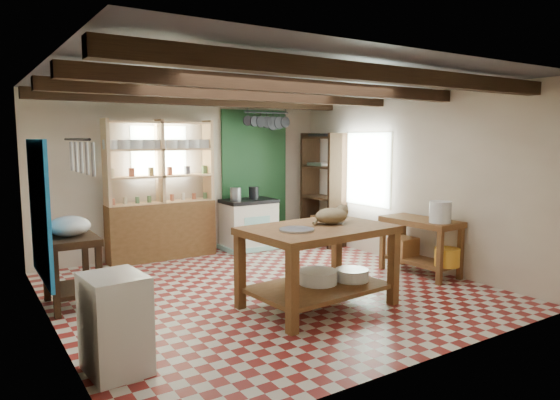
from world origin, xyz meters
TOP-DOWN VIEW (x-y plane):
  - floor at (0.00, 0.00)m, footprint 5.00×5.00m
  - ceiling at (0.00, 0.00)m, footprint 5.00×5.00m
  - wall_back at (0.00, 2.50)m, footprint 5.00×0.04m
  - wall_front at (0.00, -2.50)m, footprint 5.00×0.04m
  - wall_left at (-2.50, 0.00)m, footprint 0.04×5.00m
  - wall_right at (2.50, 0.00)m, footprint 0.04×5.00m
  - ceiling_beams at (0.00, 0.00)m, footprint 5.00×3.80m
  - blue_wall_patch at (-2.47, 0.90)m, footprint 0.04×1.40m
  - green_wall_patch at (1.25, 2.47)m, footprint 1.30×0.04m
  - window_back at (-0.50, 2.48)m, footprint 0.90×0.02m
  - window_right at (2.48, 1.00)m, footprint 0.02×1.30m
  - utensil_rail at (-2.44, -1.20)m, footprint 0.06×0.90m
  - pot_rack at (1.25, 2.05)m, footprint 0.86×0.12m
  - shelving_unit at (-0.55, 2.31)m, footprint 1.70×0.34m
  - tall_rack at (2.28, 1.80)m, footprint 0.40×0.86m
  - work_table at (0.15, -0.85)m, footprint 1.70×1.20m
  - stove at (0.94, 2.15)m, footprint 0.89×0.60m
  - prep_table at (-2.20, 0.68)m, footprint 0.55×0.80m
  - white_cabinet at (-2.22, -1.24)m, footprint 0.50×0.58m
  - right_counter at (2.18, -0.55)m, footprint 0.60×1.13m
  - cat at (0.39, -0.79)m, footprint 0.47×0.40m
  - steel_tray at (-0.20, -0.93)m, footprint 0.40×0.40m
  - basin_large at (0.19, -0.80)m, footprint 0.47×0.47m
  - basin_small at (0.60, -0.92)m, footprint 0.42×0.42m
  - kettle_left at (0.69, 2.15)m, footprint 0.19×0.19m
  - kettle_right at (1.04, 2.15)m, footprint 0.17×0.17m
  - enamel_bowl at (-2.20, 0.68)m, footprint 0.46×0.46m
  - white_bucket at (2.15, -0.91)m, footprint 0.30×0.30m
  - wicker_basket at (2.17, -0.25)m, footprint 0.39×0.32m
  - yellow_tub at (2.20, -1.00)m, footprint 0.35×0.35m

SIDE VIEW (x-z plane):
  - floor at x=0.00m, z-range -0.02..0.00m
  - basin_small at x=0.60m, z-range 0.24..0.38m
  - basin_large at x=0.19m, z-range 0.24..0.40m
  - yellow_tub at x=2.20m, z-range 0.21..0.45m
  - wicker_basket at x=2.17m, z-range 0.21..0.47m
  - right_counter at x=2.18m, z-range 0.00..0.79m
  - prep_table at x=-2.20m, z-range 0.00..0.81m
  - white_cabinet at x=-2.22m, z-range 0.00..0.81m
  - stove at x=0.94m, z-range 0.00..0.87m
  - work_table at x=0.15m, z-range 0.00..0.92m
  - enamel_bowl at x=-2.20m, z-range 0.81..1.04m
  - white_bucket at x=2.15m, z-range 0.79..1.08m
  - steel_tray at x=-0.20m, z-range 0.92..0.94m
  - kettle_right at x=1.04m, z-range 0.87..1.08m
  - kettle_left at x=0.69m, z-range 0.87..1.08m
  - tall_rack at x=2.28m, z-range 0.00..2.00m
  - cat at x=0.39m, z-range 0.92..1.11m
  - blue_wall_patch at x=-2.47m, z-range 0.30..1.90m
  - shelving_unit at x=-0.55m, z-range 0.00..2.20m
  - green_wall_patch at x=1.25m, z-range 0.10..2.40m
  - wall_back at x=0.00m, z-range 0.00..2.60m
  - wall_front at x=0.00m, z-range 0.00..2.60m
  - wall_left at x=-2.50m, z-range 0.00..2.60m
  - wall_right at x=2.50m, z-range 0.00..2.60m
  - window_right at x=2.48m, z-range 0.80..2.00m
  - window_back at x=-0.50m, z-range 1.30..2.10m
  - utensil_rail at x=-2.44m, z-range 1.64..1.92m
  - pot_rack at x=1.25m, z-range 2.00..2.36m
  - ceiling_beams at x=0.00m, z-range 2.40..2.56m
  - ceiling at x=0.00m, z-range 2.59..2.61m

